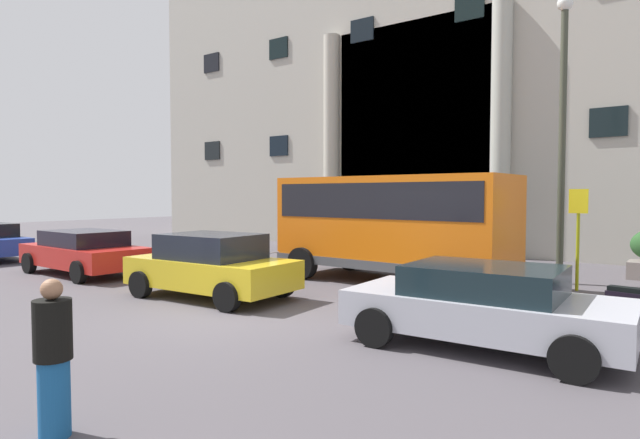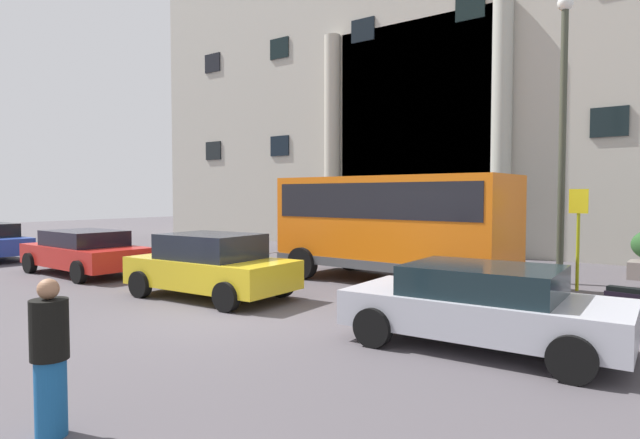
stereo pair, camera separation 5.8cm
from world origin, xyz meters
TOP-DOWN VIEW (x-y plane):
  - ground_plane at (0.00, 0.00)m, footprint 80.00×64.00m
  - office_building_facade at (-0.01, 17.48)m, footprint 36.61×9.62m
  - orange_minibus at (0.74, 5.50)m, footprint 6.45×2.82m
  - bus_stop_sign at (5.07, 7.04)m, footprint 0.44×0.08m
  - hedge_planter_east at (1.50, 10.33)m, footprint 1.83×0.72m
  - hedge_planter_entrance_left at (-4.95, 10.39)m, footprint 2.12×1.00m
  - parked_coupe_end at (4.84, 0.87)m, footprint 4.25×2.23m
  - parked_sedan_far at (-1.59, 1.07)m, footprint 4.07×2.22m
  - parked_sedan_second at (-7.38, 1.26)m, footprint 4.49×2.22m
  - scooter_by_planter at (3.76, 3.33)m, footprint 1.98×0.55m
  - motorcycle_near_kerb at (-2.06, 2.97)m, footprint 2.04×0.55m
  - motorcycle_far_end at (6.67, 2.96)m, footprint 2.04×0.63m
  - pedestrian_woman_dark_dress at (2.48, -4.64)m, footprint 0.36×0.36m
  - lamppost_plaza_centre at (4.48, 7.93)m, footprint 0.40×0.40m

SIDE VIEW (x-z plane):
  - ground_plane at x=0.00m, z-range -0.12..0.00m
  - scooter_by_planter at x=3.76m, z-range 0.01..0.90m
  - motorcycle_near_kerb at x=-2.06m, z-range 0.01..0.91m
  - motorcycle_far_end at x=6.67m, z-range 0.01..0.91m
  - parked_coupe_end at x=4.84m, z-range 0.03..1.31m
  - parked_sedan_second at x=-7.38m, z-range 0.03..1.34m
  - hedge_planter_east at x=1.50m, z-range -0.03..1.45m
  - parked_sedan_far at x=-1.59m, z-range 0.01..1.49m
  - hedge_planter_entrance_left at x=-4.95m, z-range -0.03..1.58m
  - pedestrian_woman_dark_dress at x=2.48m, z-range 0.00..1.57m
  - bus_stop_sign at x=5.07m, z-range 0.30..2.83m
  - orange_minibus at x=0.74m, z-range 0.27..3.14m
  - lamppost_plaza_centre at x=4.48m, z-range 0.62..8.23m
  - office_building_facade at x=-0.01m, z-range -0.01..21.98m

